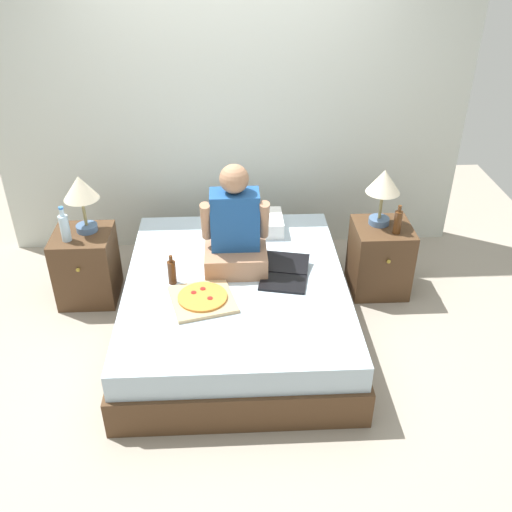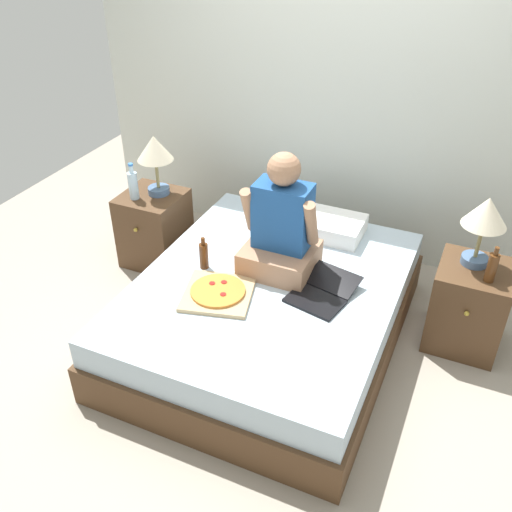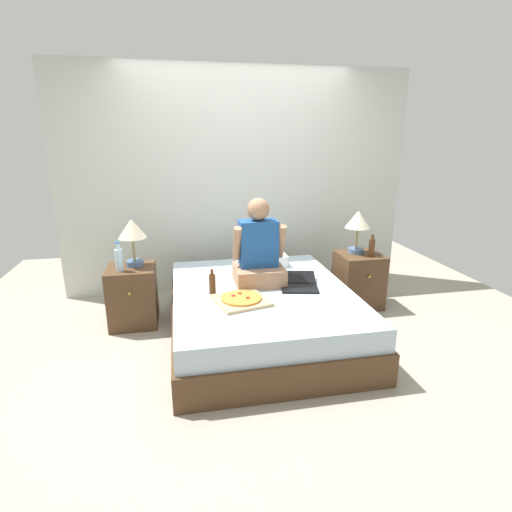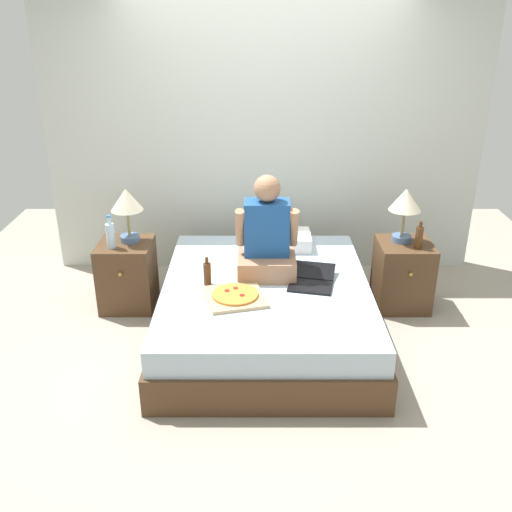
{
  "view_description": "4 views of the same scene",
  "coord_description": "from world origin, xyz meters",
  "px_view_note": "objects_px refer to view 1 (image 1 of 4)",
  "views": [
    {
      "loc": [
        -0.02,
        -3.31,
        2.71
      ],
      "look_at": [
        0.13,
        -0.19,
        0.76
      ],
      "focal_mm": 40.0,
      "sensor_mm": 36.0,
      "label": 1
    },
    {
      "loc": [
        1.09,
        -2.62,
        2.54
      ],
      "look_at": [
        -0.01,
        -0.17,
        0.74
      ],
      "focal_mm": 40.0,
      "sensor_mm": 36.0,
      "label": 2
    },
    {
      "loc": [
        -0.69,
        -3.23,
        1.74
      ],
      "look_at": [
        -0.07,
        -0.08,
        0.79
      ],
      "focal_mm": 28.0,
      "sensor_mm": 36.0,
      "label": 3
    },
    {
      "loc": [
        -0.08,
        -3.83,
        2.38
      ],
      "look_at": [
        -0.08,
        -0.03,
        0.69
      ],
      "focal_mm": 40.0,
      "sensor_mm": 36.0,
      "label": 4
    }
  ],
  "objects_px": {
    "water_bottle": "(65,227)",
    "nightstand_right": "(380,258)",
    "beer_bottle_on_bed": "(172,272)",
    "lamp_on_right_nightstand": "(383,185)",
    "lamp_on_left_nightstand": "(81,192)",
    "pizza_box": "(203,299)",
    "nightstand_left": "(87,266)",
    "bed": "(236,305)",
    "laptop": "(284,276)",
    "person_seated": "(235,231)",
    "beer_bottle": "(398,222)"
  },
  "relations": [
    {
      "from": "water_bottle",
      "to": "nightstand_right",
      "type": "xyz_separation_m",
      "value": [
        2.4,
        0.09,
        -0.4
      ]
    },
    {
      "from": "beer_bottle_on_bed",
      "to": "water_bottle",
      "type": "bearing_deg",
      "value": 152.22
    },
    {
      "from": "person_seated",
      "to": "beer_bottle_on_bed",
      "type": "height_order",
      "value": "person_seated"
    },
    {
      "from": "bed",
      "to": "beer_bottle",
      "type": "height_order",
      "value": "beer_bottle"
    },
    {
      "from": "laptop",
      "to": "pizza_box",
      "type": "distance_m",
      "value": 0.61
    },
    {
      "from": "lamp_on_left_nightstand",
      "to": "pizza_box",
      "type": "height_order",
      "value": "lamp_on_left_nightstand"
    },
    {
      "from": "beer_bottle",
      "to": "beer_bottle_on_bed",
      "type": "relative_size",
      "value": 1.05
    },
    {
      "from": "bed",
      "to": "pizza_box",
      "type": "relative_size",
      "value": 4.02
    },
    {
      "from": "nightstand_right",
      "to": "laptop",
      "type": "xyz_separation_m",
      "value": [
        -0.82,
        -0.5,
        0.19
      ]
    },
    {
      "from": "person_seated",
      "to": "pizza_box",
      "type": "relative_size",
      "value": 1.6
    },
    {
      "from": "nightstand_left",
      "to": "person_seated",
      "type": "relative_size",
      "value": 0.73
    },
    {
      "from": "nightstand_left",
      "to": "lamp_on_left_nightstand",
      "type": "relative_size",
      "value": 1.27
    },
    {
      "from": "bed",
      "to": "lamp_on_left_nightstand",
      "type": "bearing_deg",
      "value": 154.39
    },
    {
      "from": "lamp_on_left_nightstand",
      "to": "lamp_on_right_nightstand",
      "type": "relative_size",
      "value": 1.0
    },
    {
      "from": "lamp_on_left_nightstand",
      "to": "person_seated",
      "type": "xyz_separation_m",
      "value": [
        1.12,
        -0.36,
        -0.16
      ]
    },
    {
      "from": "water_bottle",
      "to": "laptop",
      "type": "relative_size",
      "value": 0.58
    },
    {
      "from": "nightstand_left",
      "to": "pizza_box",
      "type": "distance_m",
      "value": 1.2
    },
    {
      "from": "pizza_box",
      "to": "nightstand_right",
      "type": "bearing_deg",
      "value": 28.04
    },
    {
      "from": "bed",
      "to": "beer_bottle_on_bed",
      "type": "xyz_separation_m",
      "value": [
        -0.44,
        -0.03,
        0.32
      ]
    },
    {
      "from": "nightstand_right",
      "to": "laptop",
      "type": "distance_m",
      "value": 0.97
    },
    {
      "from": "water_bottle",
      "to": "beer_bottle",
      "type": "bearing_deg",
      "value": -0.23
    },
    {
      "from": "lamp_on_left_nightstand",
      "to": "lamp_on_right_nightstand",
      "type": "distance_m",
      "value": 2.25
    },
    {
      "from": "nightstand_left",
      "to": "beer_bottle",
      "type": "distance_m",
      "value": 2.42
    },
    {
      "from": "bed",
      "to": "beer_bottle",
      "type": "bearing_deg",
      "value": 17.45
    },
    {
      "from": "lamp_on_right_nightstand",
      "to": "beer_bottle",
      "type": "distance_m",
      "value": 0.29
    },
    {
      "from": "nightstand_right",
      "to": "beer_bottle",
      "type": "bearing_deg",
      "value": -54.99
    },
    {
      "from": "bed",
      "to": "nightstand_right",
      "type": "height_order",
      "value": "nightstand_right"
    },
    {
      "from": "nightstand_right",
      "to": "bed",
      "type": "bearing_deg",
      "value": -157.24
    },
    {
      "from": "bed",
      "to": "beer_bottle_on_bed",
      "type": "relative_size",
      "value": 8.89
    },
    {
      "from": "nightstand_right",
      "to": "beer_bottle_on_bed",
      "type": "xyz_separation_m",
      "value": [
        -1.59,
        -0.51,
        0.26
      ]
    },
    {
      "from": "lamp_on_left_nightstand",
      "to": "water_bottle",
      "type": "distance_m",
      "value": 0.28
    },
    {
      "from": "lamp_on_left_nightstand",
      "to": "pizza_box",
      "type": "distance_m",
      "value": 1.27
    },
    {
      "from": "lamp_on_right_nightstand",
      "to": "beer_bottle_on_bed",
      "type": "height_order",
      "value": "lamp_on_right_nightstand"
    },
    {
      "from": "pizza_box",
      "to": "nightstand_left",
      "type": "bearing_deg",
      "value": 141.83
    },
    {
      "from": "person_seated",
      "to": "beer_bottle_on_bed",
      "type": "distance_m",
      "value": 0.52
    },
    {
      "from": "beer_bottle",
      "to": "pizza_box",
      "type": "bearing_deg",
      "value": -156.34
    },
    {
      "from": "nightstand_left",
      "to": "pizza_box",
      "type": "xyz_separation_m",
      "value": [
        0.94,
        -0.74,
        0.19
      ]
    },
    {
      "from": "nightstand_left",
      "to": "lamp_on_right_nightstand",
      "type": "bearing_deg",
      "value": 1.25
    },
    {
      "from": "beer_bottle",
      "to": "beer_bottle_on_bed",
      "type": "distance_m",
      "value": 1.72
    },
    {
      "from": "lamp_on_left_nightstand",
      "to": "water_bottle",
      "type": "height_order",
      "value": "lamp_on_left_nightstand"
    },
    {
      "from": "water_bottle",
      "to": "laptop",
      "type": "distance_m",
      "value": 1.64
    },
    {
      "from": "lamp_on_right_nightstand",
      "to": "person_seated",
      "type": "distance_m",
      "value": 1.19
    },
    {
      "from": "beer_bottle",
      "to": "beer_bottle_on_bed",
      "type": "bearing_deg",
      "value": -166.09
    },
    {
      "from": "bed",
      "to": "beer_bottle_on_bed",
      "type": "height_order",
      "value": "beer_bottle_on_bed"
    },
    {
      "from": "nightstand_left",
      "to": "laptop",
      "type": "bearing_deg",
      "value": -18.35
    },
    {
      "from": "beer_bottle_on_bed",
      "to": "lamp_on_right_nightstand",
      "type": "bearing_deg",
      "value": 19.77
    },
    {
      "from": "beer_bottle_on_bed",
      "to": "lamp_on_left_nightstand",
      "type": "bearing_deg",
      "value": 140.49
    },
    {
      "from": "water_bottle",
      "to": "laptop",
      "type": "height_order",
      "value": "water_bottle"
    },
    {
      "from": "beer_bottle",
      "to": "pizza_box",
      "type": "height_order",
      "value": "beer_bottle"
    },
    {
      "from": "laptop",
      "to": "beer_bottle",
      "type": "bearing_deg",
      "value": 24.15
    }
  ]
}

